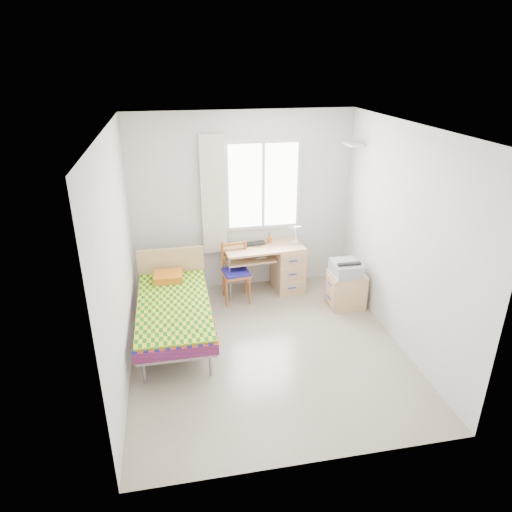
# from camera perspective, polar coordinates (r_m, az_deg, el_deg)

# --- Properties ---
(floor) EXTENTS (3.50, 3.50, 0.00)m
(floor) POSITION_cam_1_polar(r_m,az_deg,el_deg) (5.65, 1.39, -11.37)
(floor) COLOR #BCAD93
(floor) RESTS_ON ground
(ceiling) EXTENTS (3.50, 3.50, 0.00)m
(ceiling) POSITION_cam_1_polar(r_m,az_deg,el_deg) (4.67, 1.71, 15.76)
(ceiling) COLOR white
(ceiling) RESTS_ON wall_back
(wall_back) EXTENTS (3.20, 0.00, 3.20)m
(wall_back) POSITION_cam_1_polar(r_m,az_deg,el_deg) (6.64, -1.72, 6.62)
(wall_back) COLOR silver
(wall_back) RESTS_ON ground
(wall_left) EXTENTS (0.00, 3.50, 3.50)m
(wall_left) POSITION_cam_1_polar(r_m,az_deg,el_deg) (4.95, -16.87, -0.50)
(wall_left) COLOR silver
(wall_left) RESTS_ON ground
(wall_right) EXTENTS (0.00, 3.50, 3.50)m
(wall_right) POSITION_cam_1_polar(r_m,az_deg,el_deg) (5.56, 17.85, 2.05)
(wall_right) COLOR silver
(wall_right) RESTS_ON ground
(window) EXTENTS (1.10, 0.04, 1.30)m
(window) POSITION_cam_1_polar(r_m,az_deg,el_deg) (6.60, 0.89, 8.79)
(window) COLOR white
(window) RESTS_ON wall_back
(curtain) EXTENTS (0.35, 0.05, 1.70)m
(curtain) POSITION_cam_1_polar(r_m,az_deg,el_deg) (6.48, -5.33, 7.48)
(curtain) COLOR white
(curtain) RESTS_ON wall_back
(floating_shelf) EXTENTS (0.20, 0.32, 0.03)m
(floating_shelf) POSITION_cam_1_polar(r_m,az_deg,el_deg) (6.52, 12.13, 13.49)
(floating_shelf) COLOR white
(floating_shelf) RESTS_ON wall_right
(bed) EXTENTS (0.91, 1.91, 0.83)m
(bed) POSITION_cam_1_polar(r_m,az_deg,el_deg) (5.79, -10.26, -6.15)
(bed) COLOR #92959A
(bed) RESTS_ON floor
(desk) EXTENTS (1.18, 0.61, 0.72)m
(desk) POSITION_cam_1_polar(r_m,az_deg,el_deg) (6.80, 3.42, -1.18)
(desk) COLOR tan
(desk) RESTS_ON floor
(chair) EXTENTS (0.41, 0.41, 0.85)m
(chair) POSITION_cam_1_polar(r_m,az_deg,el_deg) (6.50, -2.51, -1.54)
(chair) COLOR #AE5B21
(chair) RESTS_ON floor
(cabinet) EXTENTS (0.47, 0.42, 0.51)m
(cabinet) POSITION_cam_1_polar(r_m,az_deg,el_deg) (6.52, 11.16, -4.13)
(cabinet) COLOR tan
(cabinet) RESTS_ON floor
(printer) EXTENTS (0.36, 0.42, 0.18)m
(printer) POSITION_cam_1_polar(r_m,az_deg,el_deg) (6.34, 11.18, -1.44)
(printer) COLOR #999BA1
(printer) RESTS_ON cabinet
(laptop) EXTENTS (0.36, 0.26, 0.03)m
(laptop) POSITION_cam_1_polar(r_m,az_deg,el_deg) (6.64, -0.05, 1.42)
(laptop) COLOR black
(laptop) RESTS_ON desk
(pen_cup) EXTENTS (0.08, 0.08, 0.09)m
(pen_cup) POSITION_cam_1_polar(r_m,az_deg,el_deg) (6.74, 1.67, 2.05)
(pen_cup) COLOR #CD4E16
(pen_cup) RESTS_ON desk
(task_lamp) EXTENTS (0.21, 0.31, 0.37)m
(task_lamp) POSITION_cam_1_polar(r_m,az_deg,el_deg) (6.56, 4.78, 3.09)
(task_lamp) COLOR white
(task_lamp) RESTS_ON desk
(book) EXTENTS (0.20, 0.25, 0.02)m
(book) POSITION_cam_1_polar(r_m,az_deg,el_deg) (6.61, -0.30, -0.02)
(book) COLOR gray
(book) RESTS_ON desk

